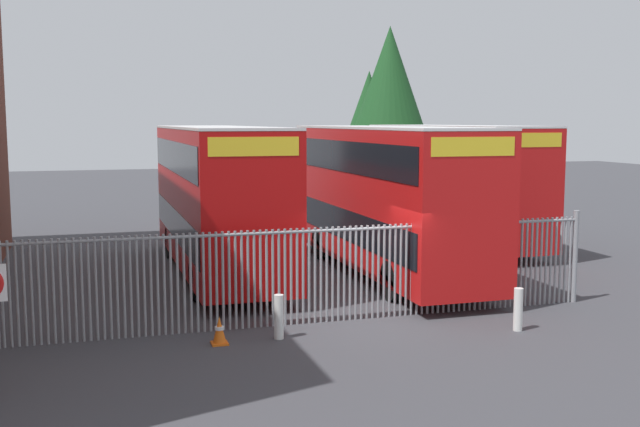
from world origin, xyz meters
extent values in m
plane|color=#3D3D42|center=(0.00, 8.00, 0.00)|extent=(100.00, 100.00, 0.00)
cylinder|color=gray|center=(-7.93, 0.00, 1.10)|extent=(0.06, 0.06, 2.20)
cylinder|color=gray|center=(-7.79, 0.00, 1.10)|extent=(0.06, 0.06, 2.20)
cylinder|color=gray|center=(-7.65, 0.00, 1.10)|extent=(0.06, 0.06, 2.20)
cylinder|color=gray|center=(-7.51, 0.00, 1.10)|extent=(0.06, 0.06, 2.20)
cylinder|color=gray|center=(-7.37, 0.00, 1.10)|extent=(0.06, 0.06, 2.20)
cylinder|color=gray|center=(-7.23, 0.00, 1.10)|extent=(0.06, 0.06, 2.20)
cylinder|color=gray|center=(-7.09, 0.00, 1.10)|extent=(0.06, 0.06, 2.20)
cylinder|color=gray|center=(-6.95, 0.00, 1.10)|extent=(0.06, 0.06, 2.20)
cylinder|color=gray|center=(-6.81, 0.00, 1.10)|extent=(0.06, 0.06, 2.20)
cylinder|color=gray|center=(-6.67, 0.00, 1.10)|extent=(0.06, 0.06, 2.20)
cylinder|color=gray|center=(-6.53, 0.00, 1.10)|extent=(0.06, 0.06, 2.20)
cylinder|color=gray|center=(-6.39, 0.00, 1.10)|extent=(0.06, 0.06, 2.20)
cylinder|color=gray|center=(-6.25, 0.00, 1.10)|extent=(0.06, 0.06, 2.20)
cylinder|color=gray|center=(-6.11, 0.00, 1.10)|extent=(0.06, 0.06, 2.20)
cylinder|color=gray|center=(-5.97, 0.00, 1.10)|extent=(0.06, 0.06, 2.20)
cylinder|color=gray|center=(-5.83, 0.00, 1.10)|extent=(0.06, 0.06, 2.20)
cylinder|color=gray|center=(-5.69, 0.00, 1.10)|extent=(0.06, 0.06, 2.20)
cylinder|color=gray|center=(-5.55, 0.00, 1.10)|extent=(0.06, 0.06, 2.20)
cylinder|color=gray|center=(-5.41, 0.00, 1.10)|extent=(0.06, 0.06, 2.20)
cylinder|color=gray|center=(-5.26, 0.00, 1.10)|extent=(0.06, 0.06, 2.20)
cylinder|color=gray|center=(-5.12, 0.00, 1.10)|extent=(0.06, 0.06, 2.20)
cylinder|color=gray|center=(-4.98, 0.00, 1.10)|extent=(0.06, 0.06, 2.20)
cylinder|color=gray|center=(-4.84, 0.00, 1.10)|extent=(0.06, 0.06, 2.20)
cylinder|color=gray|center=(-4.70, 0.00, 1.10)|extent=(0.06, 0.06, 2.20)
cylinder|color=gray|center=(-4.56, 0.00, 1.10)|extent=(0.06, 0.06, 2.20)
cylinder|color=gray|center=(-4.42, 0.00, 1.10)|extent=(0.06, 0.06, 2.20)
cylinder|color=gray|center=(-4.28, 0.00, 1.10)|extent=(0.06, 0.06, 2.20)
cylinder|color=gray|center=(-4.14, 0.00, 1.10)|extent=(0.06, 0.06, 2.20)
cylinder|color=gray|center=(-4.00, 0.00, 1.10)|extent=(0.06, 0.06, 2.20)
cylinder|color=gray|center=(-3.86, 0.00, 1.10)|extent=(0.06, 0.06, 2.20)
cylinder|color=gray|center=(-3.72, 0.00, 1.10)|extent=(0.06, 0.06, 2.20)
cylinder|color=gray|center=(-3.58, 0.00, 1.10)|extent=(0.06, 0.06, 2.20)
cylinder|color=gray|center=(-3.44, 0.00, 1.10)|extent=(0.06, 0.06, 2.20)
cylinder|color=gray|center=(-3.30, 0.00, 1.10)|extent=(0.06, 0.06, 2.20)
cylinder|color=gray|center=(-3.16, 0.00, 1.10)|extent=(0.06, 0.06, 2.20)
cylinder|color=gray|center=(-3.02, 0.00, 1.10)|extent=(0.06, 0.06, 2.20)
cylinder|color=gray|center=(-2.88, 0.00, 1.10)|extent=(0.06, 0.06, 2.20)
cylinder|color=gray|center=(-2.74, 0.00, 1.10)|extent=(0.06, 0.06, 2.20)
cylinder|color=gray|center=(-2.60, 0.00, 1.10)|extent=(0.06, 0.06, 2.20)
cylinder|color=gray|center=(-2.46, 0.00, 1.10)|extent=(0.06, 0.06, 2.20)
cylinder|color=gray|center=(-2.32, 0.00, 1.10)|extent=(0.06, 0.06, 2.20)
cylinder|color=gray|center=(-2.18, 0.00, 1.10)|extent=(0.06, 0.06, 2.20)
cylinder|color=gray|center=(-2.04, 0.00, 1.10)|extent=(0.06, 0.06, 2.20)
cylinder|color=gray|center=(-1.90, 0.00, 1.10)|extent=(0.06, 0.06, 2.20)
cylinder|color=gray|center=(-1.76, 0.00, 1.10)|extent=(0.06, 0.06, 2.20)
cylinder|color=gray|center=(-1.62, 0.00, 1.10)|extent=(0.06, 0.06, 2.20)
cylinder|color=gray|center=(-1.48, 0.00, 1.10)|extent=(0.06, 0.06, 2.20)
cylinder|color=gray|center=(-1.34, 0.00, 1.10)|extent=(0.06, 0.06, 2.20)
cylinder|color=gray|center=(-1.20, 0.00, 1.10)|extent=(0.06, 0.06, 2.20)
cylinder|color=gray|center=(-1.06, 0.00, 1.10)|extent=(0.06, 0.06, 2.20)
cylinder|color=gray|center=(-0.92, 0.00, 1.10)|extent=(0.06, 0.06, 2.20)
cylinder|color=gray|center=(-0.78, 0.00, 1.10)|extent=(0.06, 0.06, 2.20)
cylinder|color=gray|center=(-0.64, 0.00, 1.10)|extent=(0.06, 0.06, 2.20)
cylinder|color=gray|center=(-0.50, 0.00, 1.10)|extent=(0.06, 0.06, 2.20)
cylinder|color=gray|center=(-0.36, 0.00, 1.10)|extent=(0.06, 0.06, 2.20)
cylinder|color=gray|center=(-0.22, 0.00, 1.10)|extent=(0.06, 0.06, 2.20)
cylinder|color=gray|center=(-0.08, 0.00, 1.10)|extent=(0.06, 0.06, 2.20)
cylinder|color=gray|center=(0.06, 0.00, 1.10)|extent=(0.06, 0.06, 2.20)
cylinder|color=gray|center=(0.20, 0.00, 1.10)|extent=(0.06, 0.06, 2.20)
cylinder|color=gray|center=(0.34, 0.00, 1.10)|extent=(0.06, 0.06, 2.20)
cylinder|color=gray|center=(0.48, 0.00, 1.10)|extent=(0.06, 0.06, 2.20)
cylinder|color=gray|center=(0.62, 0.00, 1.10)|extent=(0.06, 0.06, 2.20)
cylinder|color=gray|center=(0.76, 0.00, 1.10)|extent=(0.06, 0.06, 2.20)
cylinder|color=gray|center=(0.90, 0.00, 1.10)|extent=(0.06, 0.06, 2.20)
cylinder|color=gray|center=(1.04, 0.00, 1.10)|extent=(0.06, 0.06, 2.20)
cylinder|color=gray|center=(1.18, 0.00, 1.10)|extent=(0.06, 0.06, 2.20)
cylinder|color=gray|center=(1.32, 0.00, 1.10)|extent=(0.06, 0.06, 2.20)
cylinder|color=gray|center=(1.46, 0.00, 1.10)|extent=(0.06, 0.06, 2.20)
cylinder|color=gray|center=(1.60, 0.00, 1.10)|extent=(0.06, 0.06, 2.20)
cylinder|color=gray|center=(1.74, 0.00, 1.10)|extent=(0.06, 0.06, 2.20)
cylinder|color=gray|center=(1.88, 0.00, 1.10)|extent=(0.06, 0.06, 2.20)
cylinder|color=gray|center=(2.02, 0.00, 1.10)|extent=(0.06, 0.06, 2.20)
cylinder|color=gray|center=(2.16, 0.00, 1.10)|extent=(0.06, 0.06, 2.20)
cylinder|color=gray|center=(2.30, 0.00, 1.10)|extent=(0.06, 0.06, 2.20)
cylinder|color=gray|center=(2.44, 0.00, 1.10)|extent=(0.06, 0.06, 2.20)
cylinder|color=gray|center=(2.58, 0.00, 1.10)|extent=(0.06, 0.06, 2.20)
cylinder|color=gray|center=(2.72, 0.00, 1.10)|extent=(0.06, 0.06, 2.20)
cylinder|color=gray|center=(2.86, 0.00, 1.10)|extent=(0.06, 0.06, 2.20)
cylinder|color=gray|center=(3.00, 0.00, 1.10)|extent=(0.06, 0.06, 2.20)
cylinder|color=gray|center=(3.14, 0.00, 1.10)|extent=(0.06, 0.06, 2.20)
cylinder|color=gray|center=(3.28, 0.00, 1.10)|extent=(0.06, 0.06, 2.20)
cylinder|color=gray|center=(3.42, 0.00, 1.10)|extent=(0.06, 0.06, 2.20)
cylinder|color=gray|center=(3.56, 0.00, 1.10)|extent=(0.06, 0.06, 2.20)
cylinder|color=gray|center=(3.70, 0.00, 1.10)|extent=(0.06, 0.06, 2.20)
cylinder|color=gray|center=(3.84, 0.00, 1.10)|extent=(0.06, 0.06, 2.20)
cylinder|color=gray|center=(3.98, 0.00, 1.10)|extent=(0.06, 0.06, 2.20)
cylinder|color=gray|center=(4.13, 0.00, 1.10)|extent=(0.06, 0.06, 2.20)
cylinder|color=gray|center=(4.27, 0.00, 1.10)|extent=(0.06, 0.06, 2.20)
cylinder|color=gray|center=(4.41, 0.00, 1.10)|extent=(0.06, 0.06, 2.20)
cylinder|color=gray|center=(4.55, 0.00, 1.10)|extent=(0.06, 0.06, 2.20)
cylinder|color=gray|center=(4.69, 0.00, 1.10)|extent=(0.06, 0.06, 2.20)
cylinder|color=gray|center=(4.83, 0.00, 1.10)|extent=(0.06, 0.06, 2.20)
cylinder|color=gray|center=(4.97, 0.00, 1.10)|extent=(0.06, 0.06, 2.20)
cylinder|color=gray|center=(5.11, 0.00, 1.10)|extent=(0.06, 0.06, 2.20)
cylinder|color=gray|center=(5.25, 0.00, 1.10)|extent=(0.06, 0.06, 2.20)
cylinder|color=gray|center=(5.39, 0.00, 1.10)|extent=(0.06, 0.06, 2.20)
cylinder|color=gray|center=(5.53, 0.00, 1.10)|extent=(0.06, 0.06, 2.20)
cylinder|color=gray|center=(-1.27, 0.00, 2.12)|extent=(13.59, 0.07, 0.07)
cylinder|color=gray|center=(5.53, 0.00, 1.18)|extent=(0.14, 0.14, 2.35)
cube|color=red|center=(2.27, 4.80, 2.35)|extent=(2.50, 10.80, 4.00)
cube|color=black|center=(2.27, 4.80, 1.55)|extent=(2.54, 10.37, 0.90)
cube|color=black|center=(2.27, 4.80, 3.55)|extent=(2.54, 10.37, 0.90)
cube|color=yellow|center=(2.27, -0.55, 4.00)|extent=(2.12, 0.12, 0.44)
cube|color=silver|center=(2.27, 4.80, 4.38)|extent=(2.50, 10.80, 0.08)
cylinder|color=black|center=(1.17, 1.45, 0.52)|extent=(0.30, 1.04, 1.04)
cylinder|color=black|center=(3.37, 1.45, 0.52)|extent=(0.30, 1.04, 1.04)
cylinder|color=black|center=(1.17, 7.77, 0.52)|extent=(0.30, 1.04, 1.04)
cylinder|color=black|center=(3.37, 7.77, 0.52)|extent=(0.30, 1.04, 1.04)
cube|color=#B70C0C|center=(-2.53, 6.30, 2.35)|extent=(2.50, 10.80, 4.00)
cube|color=black|center=(-2.53, 6.30, 1.55)|extent=(2.54, 10.37, 0.90)
cube|color=black|center=(-2.53, 6.30, 3.55)|extent=(2.54, 10.37, 0.90)
cube|color=yellow|center=(-2.53, 0.95, 4.00)|extent=(2.12, 0.12, 0.44)
cube|color=silver|center=(-2.53, 6.30, 4.38)|extent=(2.50, 10.80, 0.08)
cylinder|color=black|center=(-3.63, 2.95, 0.52)|extent=(0.30, 1.04, 1.04)
cylinder|color=black|center=(-1.43, 2.95, 0.52)|extent=(0.30, 1.04, 1.04)
cylinder|color=black|center=(-3.63, 9.27, 0.52)|extent=(0.30, 1.04, 1.04)
cylinder|color=black|center=(-1.43, 9.27, 0.52)|extent=(0.30, 1.04, 1.04)
cube|color=red|center=(6.89, 9.66, 2.35)|extent=(2.50, 10.80, 4.00)
cube|color=black|center=(6.89, 9.66, 1.55)|extent=(2.54, 10.37, 0.90)
cube|color=black|center=(6.89, 9.66, 3.55)|extent=(2.54, 10.37, 0.90)
cube|color=yellow|center=(6.89, 4.31, 4.00)|extent=(2.12, 0.12, 0.44)
cube|color=silver|center=(6.89, 9.66, 4.38)|extent=(2.50, 10.80, 0.08)
cylinder|color=black|center=(5.79, 6.31, 0.52)|extent=(0.30, 1.04, 1.04)
cylinder|color=black|center=(7.99, 6.31, 0.52)|extent=(0.30, 1.04, 1.04)
cylinder|color=black|center=(5.79, 12.63, 0.52)|extent=(0.30, 1.04, 1.04)
cylinder|color=black|center=(7.99, 12.63, 0.52)|extent=(0.30, 1.04, 1.04)
cylinder|color=silver|center=(-2.44, -1.00, 0.47)|extent=(0.20, 0.20, 0.95)
cylinder|color=silver|center=(2.74, -1.92, 0.47)|extent=(0.20, 0.20, 0.95)
cube|color=orange|center=(-3.71, -1.03, 0.02)|extent=(0.34, 0.34, 0.04)
cone|color=orange|center=(-3.71, -1.03, 0.32)|extent=(0.28, 0.28, 0.55)
cylinder|color=white|center=(-3.71, -1.03, 0.34)|extent=(0.19, 0.19, 0.07)
cylinder|color=#4C3823|center=(10.49, 24.65, 1.01)|extent=(0.36, 0.36, 2.03)
cone|color=#19471E|center=(10.49, 24.65, 6.00)|extent=(5.55, 5.55, 7.93)
cylinder|color=#4C3823|center=(10.89, 29.04, 1.11)|extent=(0.36, 0.36, 2.22)
cone|color=#19471E|center=(10.89, 29.04, 4.97)|extent=(3.85, 3.85, 5.50)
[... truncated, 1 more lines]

